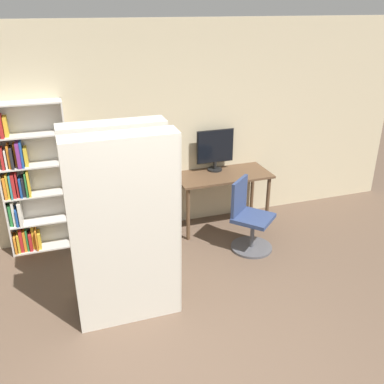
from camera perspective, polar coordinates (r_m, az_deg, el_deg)
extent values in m
cube|color=#C6B793|center=(5.50, -8.77, 7.77)|extent=(8.00, 0.06, 2.70)
cube|color=brown|center=(5.72, 4.16, 2.26)|extent=(1.26, 0.59, 0.03)
cylinder|color=brown|center=(5.50, -0.52, -3.00)|extent=(0.05, 0.05, 0.73)
cylinder|color=brown|center=(5.91, 10.04, -1.35)|extent=(0.05, 0.05, 0.73)
cylinder|color=brown|center=(5.90, -1.95, -1.04)|extent=(0.05, 0.05, 0.73)
cylinder|color=brown|center=(6.29, 8.04, 0.38)|extent=(0.05, 0.05, 0.73)
cylinder|color=black|center=(5.85, 3.05, 3.03)|extent=(0.20, 0.20, 0.02)
cylinder|color=black|center=(5.83, 3.06, 3.60)|extent=(0.04, 0.04, 0.10)
cube|color=black|center=(5.74, 3.10, 6.11)|extent=(0.52, 0.02, 0.45)
cube|color=black|center=(5.74, 3.12, 6.09)|extent=(0.49, 0.03, 0.43)
cylinder|color=#4C4C51|center=(5.52, 7.93, -7.30)|extent=(0.52, 0.52, 0.03)
cylinder|color=#4C4C51|center=(5.42, 8.05, -5.46)|extent=(0.05, 0.05, 0.38)
cube|color=navy|center=(5.32, 8.18, -3.46)|extent=(0.62, 0.62, 0.05)
cube|color=navy|center=(5.27, 6.32, -0.57)|extent=(0.32, 0.29, 0.45)
cube|color=beige|center=(5.45, -24.07, 1.01)|extent=(0.02, 0.27, 1.85)
cube|color=beige|center=(5.41, -15.96, 2.08)|extent=(0.02, 0.27, 1.85)
cube|color=beige|center=(5.53, -20.04, 2.01)|extent=(0.79, 0.02, 1.85)
cube|color=beige|center=(5.81, -18.76, -6.84)|extent=(0.76, 0.23, 0.02)
cube|color=beige|center=(5.64, -19.25, -3.63)|extent=(0.76, 0.23, 0.02)
cube|color=beige|center=(5.49, -19.76, -0.22)|extent=(0.76, 0.23, 0.02)
cube|color=beige|center=(5.35, -20.30, 3.36)|extent=(0.76, 0.23, 0.02)
cube|color=beige|center=(5.25, -20.87, 7.11)|extent=(0.76, 0.23, 0.02)
cube|color=beige|center=(5.16, -21.47, 10.99)|extent=(0.76, 0.23, 0.02)
cube|color=orange|center=(5.75, -22.46, -6.36)|extent=(0.02, 0.17, 0.23)
cube|color=gold|center=(5.75, -22.11, -6.23)|extent=(0.03, 0.16, 0.24)
cube|color=red|center=(5.74, -21.78, -5.94)|extent=(0.04, 0.15, 0.29)
cube|color=orange|center=(5.75, -21.40, -5.91)|extent=(0.03, 0.17, 0.27)
cube|color=#287A38|center=(5.73, -21.12, -5.86)|extent=(0.02, 0.13, 0.29)
cube|color=red|center=(5.74, -20.72, -6.14)|extent=(0.04, 0.14, 0.23)
cube|color=gold|center=(5.75, -20.39, -5.51)|extent=(0.03, 0.14, 0.32)
cube|color=orange|center=(5.71, -20.01, -5.88)|extent=(0.02, 0.16, 0.27)
cube|color=gold|center=(5.75, -19.68, -5.95)|extent=(0.03, 0.17, 0.21)
cube|color=#287A38|center=(5.61, -23.02, -2.75)|extent=(0.03, 0.16, 0.27)
cube|color=silver|center=(5.57, -22.70, -2.58)|extent=(0.03, 0.15, 0.32)
cube|color=#1E4C9E|center=(5.59, -22.31, -3.02)|extent=(0.02, 0.18, 0.21)
cube|color=silver|center=(5.57, -21.93, -2.61)|extent=(0.04, 0.18, 0.29)
cube|color=orange|center=(5.44, -23.65, 0.57)|extent=(0.03, 0.15, 0.27)
cube|color=gold|center=(5.44, -23.35, 0.81)|extent=(0.02, 0.15, 0.30)
cube|color=teal|center=(5.43, -23.01, 0.79)|extent=(0.02, 0.19, 0.29)
cube|color=red|center=(5.43, -22.69, 0.85)|extent=(0.04, 0.15, 0.29)
cube|color=red|center=(5.42, -22.29, 1.01)|extent=(0.02, 0.14, 0.31)
cube|color=#1E4C9E|center=(5.43, -21.89, 0.65)|extent=(0.02, 0.18, 0.23)
cube|color=#232328|center=(5.45, -21.53, 0.79)|extent=(0.04, 0.17, 0.24)
cube|color=#287A38|center=(5.41, -21.23, 0.99)|extent=(0.02, 0.17, 0.29)
cube|color=gold|center=(5.40, -20.96, 1.14)|extent=(0.02, 0.16, 0.31)
cube|color=red|center=(5.31, -23.97, 4.15)|extent=(0.03, 0.14, 0.25)
cube|color=silver|center=(5.31, -23.58, 4.03)|extent=(0.02, 0.13, 0.22)
cube|color=orange|center=(5.33, -23.25, 4.45)|extent=(0.02, 0.17, 0.27)
cube|color=#232328|center=(5.31, -22.90, 4.28)|extent=(0.03, 0.18, 0.24)
cube|color=orange|center=(5.36, -22.50, 4.66)|extent=(0.02, 0.13, 0.27)
cube|color=#7A2D84|center=(5.30, -22.14, 4.66)|extent=(0.04, 0.19, 0.29)
cube|color=#1E4C9E|center=(5.29, -21.77, 4.75)|extent=(0.02, 0.17, 0.30)
cube|color=gold|center=(5.33, -21.28, 4.47)|extent=(0.04, 0.15, 0.22)
cube|color=red|center=(5.22, -24.11, 8.04)|extent=(0.03, 0.19, 0.25)
cube|color=gold|center=(5.25, -23.58, 8.06)|extent=(0.04, 0.15, 0.22)
cube|color=beige|center=(3.93, -8.83, -5.51)|extent=(0.98, 0.30, 1.89)
cube|color=beige|center=(4.02, -2.00, -4.48)|extent=(0.01, 0.30, 1.85)
cube|color=beige|center=(4.27, -9.78, -3.10)|extent=(0.98, 0.26, 1.88)
cube|color=beige|center=(4.35, -3.47, -2.21)|extent=(0.01, 0.27, 1.85)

